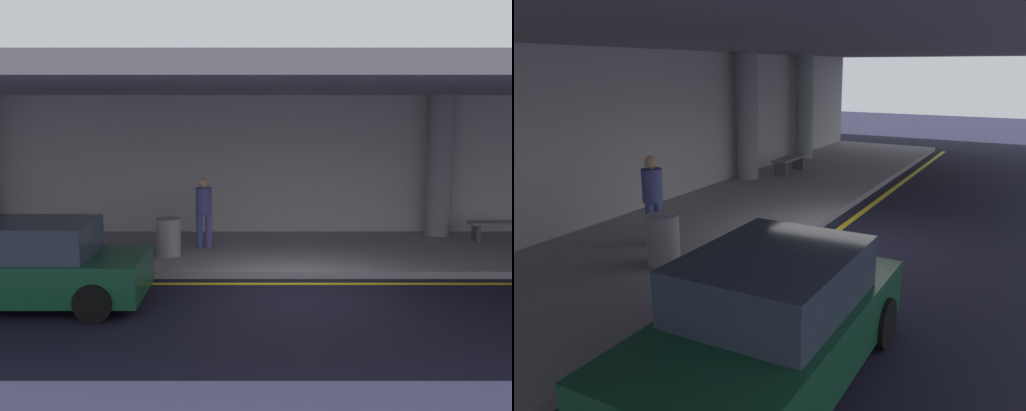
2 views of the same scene
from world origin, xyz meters
TOP-DOWN VIEW (x-y plane):
  - ground_plane at (0.00, 0.00)m, footprint 60.00×60.00m
  - sidewalk at (0.00, 3.10)m, footprint 26.00×4.20m
  - lane_stripe_yellow at (0.00, 0.64)m, footprint 26.00×0.14m
  - support_column_center at (4.00, 4.75)m, footprint 0.65×0.65m
  - ceiling_overhang at (0.00, 2.60)m, footprint 28.00×13.20m
  - terminal_back_wall at (0.00, 5.35)m, footprint 26.00×0.30m
  - car_dark_green at (-4.74, -0.70)m, footprint 4.10×1.92m
  - traveler_with_luggage at (-2.02, 3.24)m, footprint 0.38×0.38m
  - bench_metal at (5.39, 4.03)m, footprint 1.60×0.50m
  - trash_bin_steel at (-2.76, 2.43)m, footprint 0.56×0.56m

SIDE VIEW (x-z plane):
  - ground_plane at x=0.00m, z-range 0.00..0.00m
  - lane_stripe_yellow at x=0.00m, z-range 0.00..0.01m
  - sidewalk at x=0.00m, z-range 0.00..0.15m
  - bench_metal at x=5.39m, z-range 0.26..0.74m
  - trash_bin_steel at x=-2.76m, z-range 0.15..1.00m
  - car_dark_green at x=-4.74m, z-range -0.04..1.46m
  - traveler_with_luggage at x=-2.02m, z-range 0.27..1.95m
  - terminal_back_wall at x=0.00m, z-range 0.00..3.80m
  - support_column_center at x=4.00m, z-range 0.15..3.80m
  - ceiling_overhang at x=0.00m, z-range 3.80..4.10m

